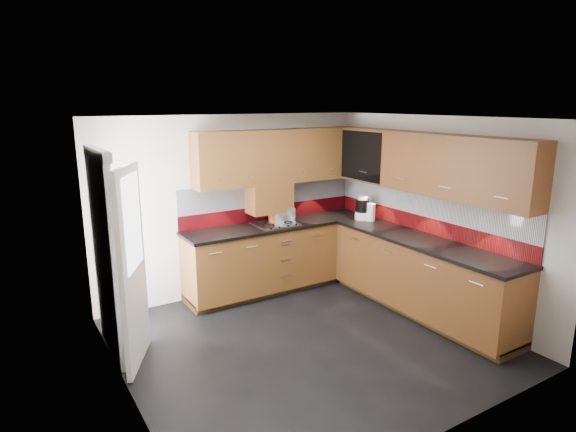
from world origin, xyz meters
TOP-DOWN VIEW (x-y plane):
  - room at (0.00, 0.00)m, footprint 4.00×3.80m
  - base_cabinets at (1.07, 0.72)m, footprint 2.70×3.20m
  - countertop at (1.05, 0.70)m, footprint 2.72×3.22m
  - backsplash at (1.28, 0.93)m, footprint 2.70×3.20m
  - upper_cabinets at (1.23, 0.78)m, footprint 2.50×3.20m
  - extractor_hood at (0.45, 1.64)m, footprint 0.60×0.33m
  - glass_cabinet at (1.71, 1.07)m, footprint 0.32×0.80m
  - back_door at (-1.78, 0.75)m, footprint 0.42×1.19m
  - gas_hob at (0.45, 1.47)m, footprint 0.55×0.49m
  - utensil_pot at (0.48, 1.61)m, footprint 0.12×0.12m
  - toaster at (0.64, 1.56)m, footprint 0.33×0.26m
  - food_processor at (1.64, 1.08)m, footprint 0.20×0.20m
  - paper_towel at (1.68, 0.95)m, footprint 0.14×0.14m
  - orange_cloth at (1.63, 1.08)m, footprint 0.16×0.15m

SIDE VIEW (x-z plane):
  - base_cabinets at x=1.07m, z-range -0.04..0.91m
  - countertop at x=1.05m, z-range 0.90..0.94m
  - orange_cloth at x=1.63m, z-range 0.94..0.95m
  - gas_hob at x=0.45m, z-range 0.93..0.98m
  - back_door at x=-1.78m, z-range 0.01..2.05m
  - utensil_pot at x=0.48m, z-range 0.83..1.24m
  - toaster at x=0.64m, z-range 0.94..1.14m
  - paper_towel at x=1.68m, z-range 0.94..1.18m
  - food_processor at x=1.64m, z-range 0.93..1.26m
  - backsplash at x=1.28m, z-range 0.94..1.48m
  - extractor_hood at x=0.45m, z-range 1.08..1.48m
  - room at x=0.00m, z-range 0.18..2.82m
  - upper_cabinets at x=1.23m, z-range 1.48..2.20m
  - glass_cabinet at x=1.71m, z-range 1.54..2.20m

